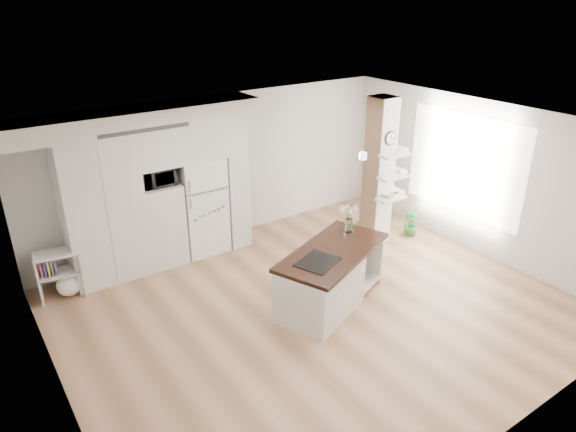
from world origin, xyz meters
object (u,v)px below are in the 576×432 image
at_px(bookshelf, 63,277).
at_px(kitchen_island, 325,281).
at_px(floor_plant_a, 362,221).
at_px(refrigerator, 201,205).

bearing_deg(bookshelf, kitchen_island, -30.51).
height_order(bookshelf, floor_plant_a, bookshelf).
bearing_deg(kitchen_island, bookshelf, 118.50).
distance_m(bookshelf, floor_plant_a, 5.35).
bearing_deg(floor_plant_a, refrigerator, 158.09).
xyz_separation_m(refrigerator, bookshelf, (-2.45, -0.19, -0.55)).
height_order(refrigerator, kitchen_island, refrigerator).
bearing_deg(refrigerator, floor_plant_a, -21.91).
relative_size(refrigerator, bookshelf, 2.31).
bearing_deg(refrigerator, bookshelf, -175.60).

